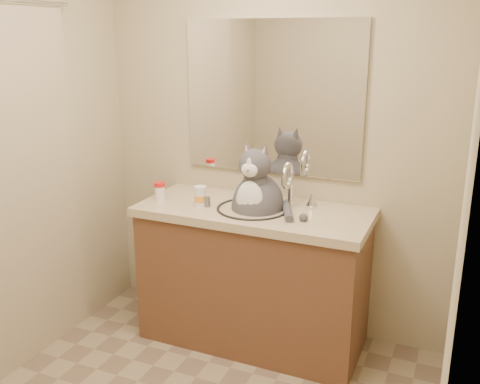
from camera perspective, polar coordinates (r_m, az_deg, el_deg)
name	(u,v)px	position (r m, az deg, el deg)	size (l,w,h in m)	color
room	(164,194)	(2.15, -8.11, -0.24)	(2.22, 2.52, 2.42)	gray
vanity	(253,273)	(3.23, 1.45, -8.58)	(1.34, 0.59, 1.12)	brown
mirror	(272,98)	(3.20, 3.42, 9.96)	(1.10, 0.02, 0.90)	white
cat	(257,203)	(3.06, 1.85, -1.15)	(0.43, 0.35, 0.60)	#4D4E53
pill_bottle_redcap	(160,191)	(3.25, -8.54, 0.09)	(0.07, 0.07, 0.11)	white
pill_bottle_orange	(200,197)	(3.11, -4.25, -0.49)	(0.08, 0.08, 0.12)	white
grey_canister	(207,202)	(3.10, -3.53, -1.03)	(0.04, 0.04, 0.06)	slate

